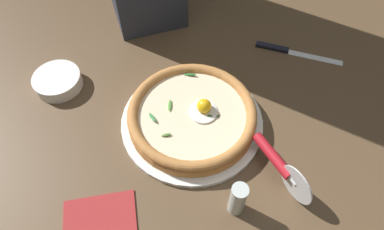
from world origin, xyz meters
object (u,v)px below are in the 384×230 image
at_px(table_knife, 286,50).
at_px(pepper_shaker, 238,199).
at_px(pizza, 192,115).
at_px(folded_napkin, 100,217).
at_px(side_bowl, 58,81).
at_px(pizza_cutter, 279,164).

bearing_deg(table_knife, pepper_shaker, 159.53).
relative_size(pizza, folded_napkin, 2.08).
bearing_deg(side_bowl, pizza, -108.18).
bearing_deg(side_bowl, table_knife, -77.79).
relative_size(pizza, side_bowl, 2.49).
bearing_deg(pepper_shaker, folded_napkin, 94.77).
bearing_deg(folded_napkin, pizza_cutter, -74.45).
height_order(table_knife, folded_napkin, table_knife).
distance_m(pizza, folded_napkin, 0.29).
height_order(pizza_cutter, pepper_shaker, pepper_shaker).
bearing_deg(folded_napkin, pepper_shaker, -85.23).
xyz_separation_m(pizza, pizza_cutter, (-0.13, -0.18, 0.01)).
xyz_separation_m(side_bowl, folded_napkin, (-0.34, -0.16, -0.01)).
relative_size(side_bowl, pizza_cutter, 0.76).
distance_m(side_bowl, pizza_cutter, 0.56).
bearing_deg(pizza, pizza_cutter, -125.45).
bearing_deg(pizza_cutter, pepper_shaker, 130.57).
distance_m(side_bowl, folded_napkin, 0.37).
bearing_deg(folded_napkin, table_knife, -42.94).
height_order(pizza_cutter, folded_napkin, pizza_cutter).
bearing_deg(table_knife, pizza_cutter, 168.40).
bearing_deg(table_knife, pizza, 133.29).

